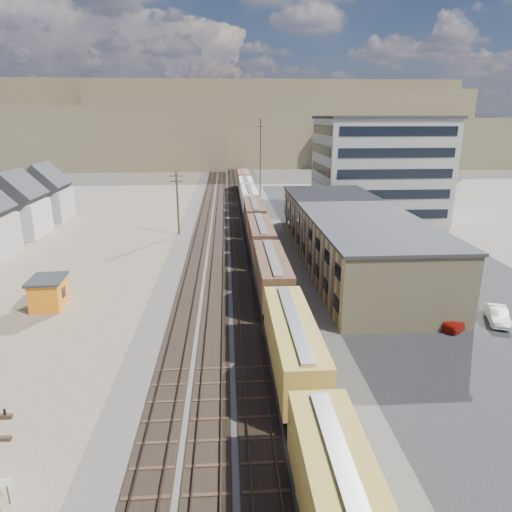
{
  "coord_description": "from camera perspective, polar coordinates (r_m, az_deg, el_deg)",
  "views": [
    {
      "loc": [
        -0.7,
        -30.4,
        18.18
      ],
      "look_at": [
        2.53,
        19.35,
        3.0
      ],
      "focal_mm": 32.0,
      "sensor_mm": 36.0,
      "label": 1
    }
  ],
  "objects": [
    {
      "name": "ground",
      "position": [
        35.43,
        -2.11,
        -13.95
      ],
      "size": [
        300.0,
        300.0,
        0.0
      ],
      "primitive_type": "plane",
      "color": "#6B6356",
      "rests_on": "ground"
    },
    {
      "name": "office_tower",
      "position": [
        90.47,
        15.04,
        10.71
      ],
      "size": [
        22.6,
        18.6,
        18.45
      ],
      "color": "#9E998E",
      "rests_on": "ground"
    },
    {
      "name": "sign_post",
      "position": [
        27.53,
        -28.7,
        -24.01
      ],
      "size": [
        0.58,
        0.08,
        1.51
      ],
      "color": "#382619",
      "rests_on": "ground"
    },
    {
      "name": "asphalt_lot",
      "position": [
        71.57,
        14.92,
        1.65
      ],
      "size": [
        26.0,
        120.0,
        0.04
      ],
      "primitive_type": "cube",
      "color": "#232326",
      "rests_on": "ground"
    },
    {
      "name": "rail_tracks",
      "position": [
        82.4,
        -3.53,
        4.24
      ],
      "size": [
        11.4,
        200.0,
        0.24
      ],
      "color": "black",
      "rests_on": "ground"
    },
    {
      "name": "warehouse",
      "position": [
        59.38,
        11.73,
        2.42
      ],
      "size": [
        12.4,
        40.4,
        7.25
      ],
      "color": "tan",
      "rests_on": "ground"
    },
    {
      "name": "utility_pole_north",
      "position": [
        73.95,
        -9.78,
        6.66
      ],
      "size": [
        2.2,
        0.32,
        10.0
      ],
      "color": "#382619",
      "rests_on": "ground"
    },
    {
      "name": "maintenance_shed",
      "position": [
        49.8,
        -24.51,
        -4.15
      ],
      "size": [
        3.49,
        4.37,
        3.06
      ],
      "color": "orange",
      "rests_on": "ground"
    },
    {
      "name": "parked_car_red",
      "position": [
        44.76,
        21.65,
        -7.12
      ],
      "size": [
        4.55,
        5.16,
        1.69
      ],
      "primitive_type": "imported",
      "rotation": [
        0.0,
        0.0,
        0.64
      ],
      "color": "#B61C10",
      "rests_on": "ground"
    },
    {
      "name": "ballast_bed",
      "position": [
        82.42,
        -3.14,
        4.19
      ],
      "size": [
        18.0,
        200.0,
        0.06
      ],
      "primitive_type": "cube",
      "color": "#4C4742",
      "rests_on": "ground"
    },
    {
      "name": "freight_train",
      "position": [
        68.83,
        0.13,
        4.02
      ],
      "size": [
        3.0,
        119.74,
        4.46
      ],
      "color": "black",
      "rests_on": "ground"
    },
    {
      "name": "parked_car_blue",
      "position": [
        87.78,
        12.82,
        5.12
      ],
      "size": [
        6.72,
        5.42,
        1.7
      ],
      "primitive_type": "imported",
      "rotation": [
        0.0,
        0.0,
        1.07
      ],
      "color": "navy",
      "rests_on": "ground"
    },
    {
      "name": "hills_north",
      "position": [
        198.36,
        -3.6,
        15.72
      ],
      "size": [
        265.0,
        80.0,
        32.0
      ],
      "color": "brown",
      "rests_on": "ground"
    },
    {
      "name": "parked_car_white",
      "position": [
        47.81,
        27.95,
        -6.57
      ],
      "size": [
        2.91,
        4.63,
        1.44
      ],
      "primitive_type": "imported",
      "rotation": [
        0.0,
        0.0,
        -0.34
      ],
      "color": "silver",
      "rests_on": "ground"
    },
    {
      "name": "radio_mast",
      "position": [
        91.1,
        0.53,
        11.23
      ],
      "size": [
        1.2,
        0.16,
        18.0
      ],
      "color": "black",
      "rests_on": "ground"
    },
    {
      "name": "parked_car_far",
      "position": [
        85.79,
        16.62,
        4.53
      ],
      "size": [
        3.67,
        5.03,
        1.59
      ],
      "primitive_type": "imported",
      "rotation": [
        0.0,
        0.0,
        0.44
      ],
      "color": "white",
      "rests_on": "ground"
    },
    {
      "name": "dirt_yard",
      "position": [
        75.22,
        -18.47,
        2.07
      ],
      "size": [
        24.0,
        180.0,
        0.03
      ],
      "primitive_type": "cube",
      "color": "#71644E",
      "rests_on": "ground"
    }
  ]
}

